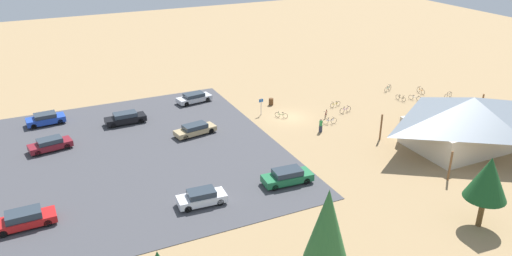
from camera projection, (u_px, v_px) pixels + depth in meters
name	position (u px, v px, depth m)	size (l,w,h in m)	color
ground	(289.00, 117.00, 61.09)	(160.00, 160.00, 0.00)	#9E7F56
parking_lot_asphalt	(97.00, 162.00, 50.02)	(37.58, 33.26, 0.05)	#424247
bike_pavilion	(471.00, 118.00, 52.73)	(15.92, 10.64, 5.47)	beige
trash_bin	(271.00, 102.00, 64.89)	(0.60, 0.60, 0.90)	brown
lot_sign	(261.00, 104.00, 61.31)	(0.56, 0.08, 2.20)	#99999E
pine_east	(327.00, 225.00, 31.48)	(2.89, 2.89, 7.60)	brown
pine_far_west	(488.00, 179.00, 38.21)	(3.31, 3.31, 6.16)	brown
bicycle_silver_lone_west	(448.00, 95.00, 67.42)	(1.72, 0.53, 0.78)	black
bicycle_green_near_porch	(281.00, 115.00, 60.82)	(1.20, 1.23, 0.76)	black
bicycle_white_yard_center	(415.00, 98.00, 66.55)	(1.01, 1.42, 0.73)	black
bicycle_black_front_row	(401.00, 98.00, 66.41)	(0.48, 1.76, 0.81)	black
bicycle_orange_mid_cluster	(421.00, 91.00, 69.06)	(0.48, 1.78, 0.89)	black
bicycle_red_yard_right	(326.00, 114.00, 61.18)	(1.19, 1.38, 0.83)	black
bicycle_teal_edge_south	(388.00, 89.00, 69.91)	(1.69, 0.72, 0.89)	black
bicycle_yellow_back_row	(335.00, 104.00, 64.22)	(1.73, 0.48, 0.76)	black
bicycle_blue_edge_north	(330.00, 121.00, 59.00)	(1.74, 0.56, 0.86)	black
bicycle_purple_near_sign	(345.00, 110.00, 62.33)	(1.80, 0.48, 0.89)	black
car_tan_far_end	(195.00, 129.00, 56.00)	(5.00, 2.46, 1.26)	tan
car_green_aisle_side	(287.00, 176.00, 45.83)	(4.83, 2.15, 1.43)	#1E6B3D
car_silver_front_row	(194.00, 98.00, 65.59)	(4.82, 2.52, 1.26)	#BCBCC1
car_white_inner_stall	(202.00, 197.00, 42.48)	(4.30, 1.97, 1.38)	white
car_maroon_back_corner	(50.00, 144.00, 52.33)	(4.59, 2.49, 1.32)	maroon
car_red_second_row	(24.00, 219.00, 39.45)	(4.84, 1.96, 1.42)	red
car_black_mid_lot	(125.00, 118.00, 58.95)	(4.79, 1.84, 1.38)	black
car_blue_end_stall	(46.00, 119.00, 58.73)	(4.45, 2.19, 1.37)	#1E42B2
visitor_at_bikes	(321.00, 125.00, 56.64)	(0.36, 0.36, 1.67)	#2D3347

